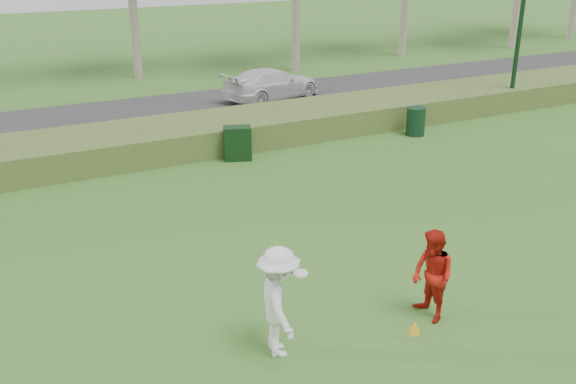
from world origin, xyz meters
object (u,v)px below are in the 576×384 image
trash_bin (416,121)px  utility_cabinet (237,143)px  player_red (432,276)px  cone_yellow (414,327)px  player_white (279,302)px  car_right (272,84)px

trash_bin → utility_cabinet: bearing=176.7°
player_red → cone_yellow: player_red is taller
cone_yellow → trash_bin: 12.75m
utility_cabinet → player_white: bearing=-90.1°
utility_cabinet → trash_bin: (6.79, -0.40, -0.04)m
cone_yellow → car_right: size_ratio=0.05×
cone_yellow → utility_cabinet: size_ratio=0.23×
player_red → trash_bin: bearing=146.1°
player_white → utility_cabinet: player_white is taller
cone_yellow → car_right: car_right is taller
trash_bin → car_right: 7.57m
player_red → cone_yellow: size_ratio=7.14×
player_white → player_red: (2.98, -0.33, -0.11)m
player_white → player_red: 3.00m
utility_cabinet → car_right: (4.54, 6.83, 0.18)m
cone_yellow → player_white: bearing=165.8°
utility_cabinet → car_right: 8.21m
player_white → car_right: 18.50m
player_red → utility_cabinet: 10.20m
player_white → cone_yellow: bearing=-91.7°
cone_yellow → trash_bin: (7.81, 10.08, 0.38)m
player_white → trash_bin: (10.23, 9.46, -0.48)m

